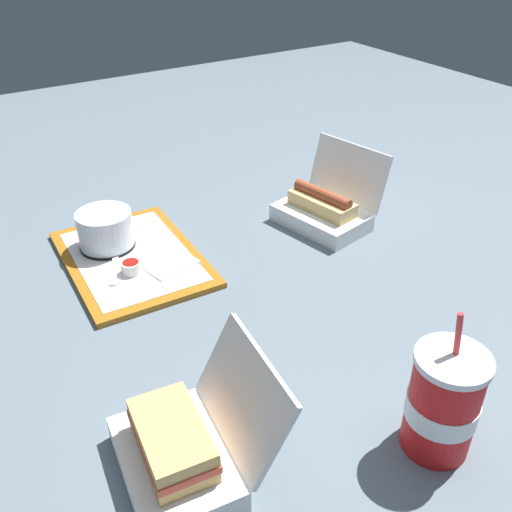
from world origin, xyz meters
TOP-DOWN VIEW (x-y plane):
  - ground_plane at (0.00, 0.00)m, footprint 3.20×3.20m
  - food_tray at (0.23, 0.17)m, footprint 0.38×0.28m
  - cake_container at (0.29, 0.20)m, footprint 0.12×0.12m
  - ketchup_cup at (0.17, 0.19)m, footprint 0.04×0.04m
  - napkin_stack at (0.16, 0.12)m, footprint 0.12×0.12m
  - plastic_fork at (0.19, 0.22)m, footprint 0.11×0.06m
  - clamshell_hotdog_corner at (0.14, -0.27)m, footprint 0.23×0.21m
  - clamshell_sandwich_back at (-0.30, 0.31)m, footprint 0.22×0.22m
  - soda_cup_corner at (-0.45, -0.01)m, footprint 0.10×0.10m

SIDE VIEW (x-z plane):
  - ground_plane at x=0.00m, z-range 0.00..0.00m
  - food_tray at x=0.23m, z-range 0.00..0.01m
  - napkin_stack at x=0.16m, z-range 0.01..0.02m
  - plastic_fork at x=0.19m, z-range 0.01..0.02m
  - ketchup_cup at x=0.17m, z-range 0.01..0.04m
  - clamshell_hotdog_corner at x=0.14m, z-range -0.05..0.13m
  - clamshell_sandwich_back at x=-0.30m, z-range -0.04..0.12m
  - cake_container at x=0.29m, z-range 0.01..0.09m
  - soda_cup_corner at x=-0.45m, z-range -0.03..0.19m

